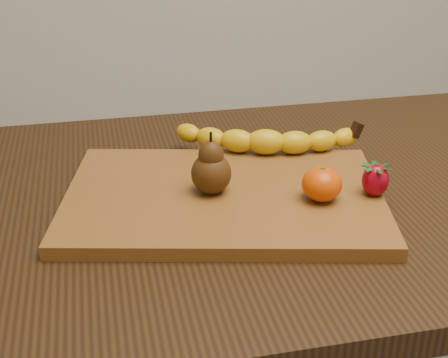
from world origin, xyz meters
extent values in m
cube|color=black|center=(0.00, 0.00, 0.74)|extent=(1.00, 0.70, 0.04)
cylinder|color=black|center=(-0.45, 0.30, 0.36)|extent=(0.05, 0.05, 0.72)
cylinder|color=black|center=(0.45, 0.30, 0.36)|extent=(0.05, 0.05, 0.72)
cube|color=brown|center=(-0.10, -0.03, 0.77)|extent=(0.50, 0.39, 0.02)
ellipsoid|color=#D54202|center=(0.03, -0.09, 0.80)|extent=(0.07, 0.07, 0.05)
camera|label=1|loc=(-0.27, -0.81, 1.19)|focal=50.00mm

